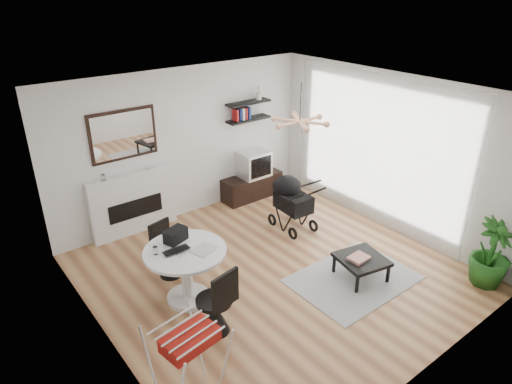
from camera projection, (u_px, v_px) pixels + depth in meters
floor at (274, 272)px, 6.89m from camera, size 5.00×5.00×0.00m
ceiling at (277, 94)px, 5.74m from camera, size 5.00×5.00×0.00m
wall_back at (184, 144)px, 8.10m from camera, size 5.00×0.00×5.00m
wall_left at (98, 252)px, 4.92m from camera, size 0.00×5.00×5.00m
wall_right at (388, 153)px, 7.70m from camera, size 0.00×5.00×5.00m
sheer_curtain at (375, 151)px, 7.79m from camera, size 0.04×3.60×2.60m
fireplace at (132, 196)px, 7.71m from camera, size 1.50×0.17×2.16m
shelf_lower at (249, 119)px, 8.64m from camera, size 0.90×0.25×0.04m
shelf_upper at (248, 103)px, 8.50m from camera, size 0.90×0.25×0.04m
pendant_lamp at (300, 121)px, 6.58m from camera, size 0.90×0.90×0.10m
tv_console at (252, 186)px, 9.15m from camera, size 1.25×0.44×0.47m
crt_tv at (253, 163)px, 8.96m from camera, size 0.58×0.51×0.51m
dining_table at (186, 267)px, 6.08m from camera, size 1.10×1.10×0.80m
laptop at (178, 252)px, 5.88m from camera, size 0.36×0.24×0.03m
black_bag at (176, 235)px, 6.13m from camera, size 0.35×0.27×0.19m
newspaper at (204, 250)px, 5.96m from camera, size 0.38×0.35×0.01m
drinking_glass at (156, 250)px, 5.85m from camera, size 0.07×0.07×0.11m
chair_far at (169, 259)px, 6.72m from camera, size 0.42×0.44×0.85m
chair_near at (216, 312)px, 5.61m from camera, size 0.47×0.49×0.95m
drying_rack at (189, 363)px, 4.61m from camera, size 0.71×0.68×0.95m
stroller at (291, 204)px, 7.97m from camera, size 0.56×0.87×1.03m
rug at (353, 279)px, 6.72m from camera, size 1.78×1.28×0.01m
coffee_table at (362, 260)px, 6.64m from camera, size 0.76×0.76×0.33m
magazines at (359, 258)px, 6.58m from camera, size 0.30×0.24×0.04m
potted_plant at (491, 253)px, 6.43m from camera, size 0.63×0.63×1.01m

